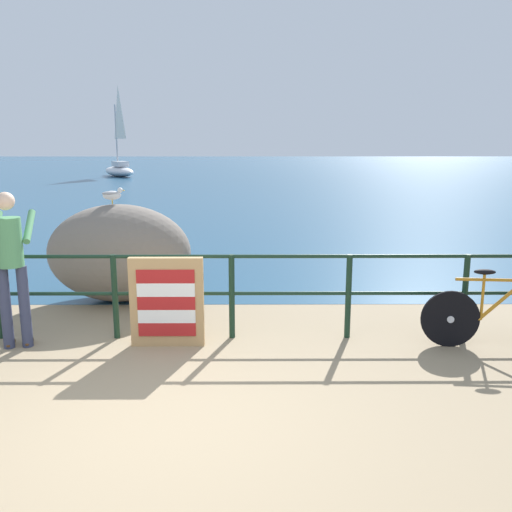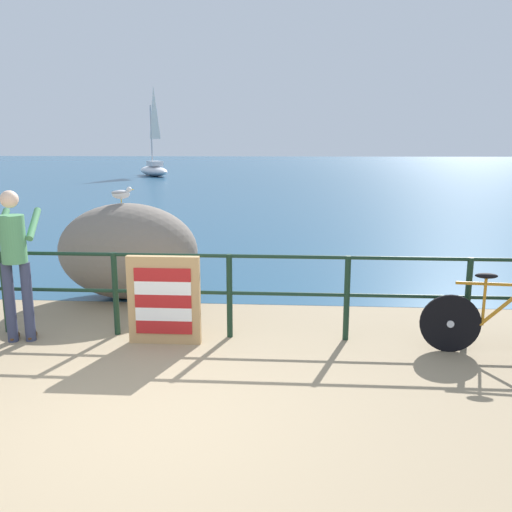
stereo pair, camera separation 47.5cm
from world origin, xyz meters
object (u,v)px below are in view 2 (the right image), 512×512
folded_deckchair_stack (164,300)px  seagull (121,193)px  sailboat (154,166)px  person_at_railing (15,259)px  bicycle (500,321)px  breakwater_boulder_main (128,251)px

folded_deckchair_stack → seagull: seagull is taller
folded_deckchair_stack → sailboat: bearing=104.6°
folded_deckchair_stack → sailboat: sailboat is taller
person_at_railing → sailboat: sailboat is taller
bicycle → breakwater_boulder_main: (-4.74, 1.94, 0.33)m
folded_deckchair_stack → bicycle: bearing=-1.5°
breakwater_boulder_main → sailboat: 31.44m
breakwater_boulder_main → sailboat: bearing=103.7°
folded_deckchair_stack → person_at_railing: bearing=-179.2°
bicycle → breakwater_boulder_main: size_ratio=0.81×
person_at_railing → sailboat: size_ratio=0.29×
person_at_railing → folded_deckchair_stack: size_ratio=1.71×
person_at_railing → folded_deckchair_stack: (1.72, 0.03, -0.47)m
breakwater_boulder_main → sailboat: size_ratio=0.34×
person_at_railing → breakwater_boulder_main: person_at_railing is taller
person_at_railing → seagull: bearing=-31.4°
folded_deckchair_stack → breakwater_boulder_main: breakwater_boulder_main is taller
bicycle → breakwater_boulder_main: breakwater_boulder_main is taller
folded_deckchair_stack → sailboat: (-8.41, 32.40, 0.19)m
seagull → bicycle: bearing=-45.7°
sailboat → folded_deckchair_stack: bearing=161.1°
breakwater_boulder_main → seagull: bearing=143.7°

